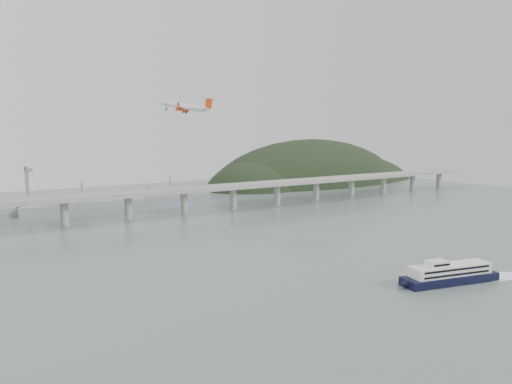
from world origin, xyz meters
TOP-DOWN VIEW (x-y plane):
  - ground at (0.00, 0.00)m, footprint 900.00×900.00m
  - bridge at (-1.15, 200.00)m, footprint 800.00×22.00m
  - headland at (285.18, 331.75)m, footprint 365.00×155.00m
  - ferry at (42.87, -50.31)m, footprint 81.78×28.09m
  - airliner at (-27.42, 93.84)m, footprint 28.18×29.61m

SIDE VIEW (x-z plane):
  - headland at x=285.18m, z-range -97.34..58.66m
  - ground at x=0.00m, z-range 0.00..0.00m
  - ferry at x=42.87m, z-range -3.57..12.04m
  - bridge at x=-1.15m, z-range 5.70..29.60m
  - airliner at x=-27.42m, z-range 82.68..92.20m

